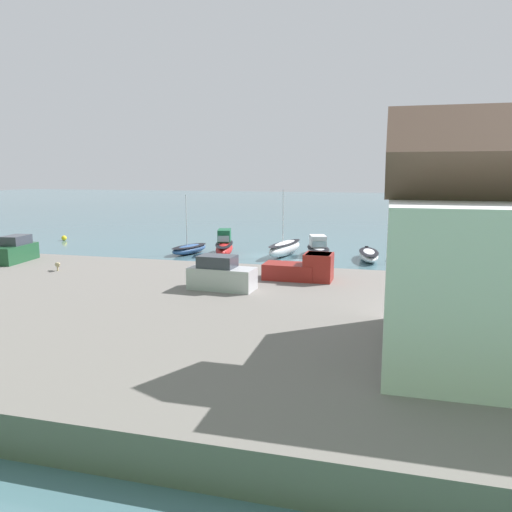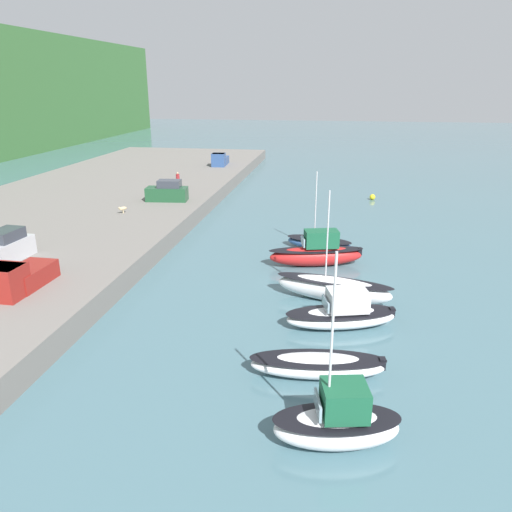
# 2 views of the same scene
# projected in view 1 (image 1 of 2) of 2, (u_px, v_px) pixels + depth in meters

# --- Properties ---
(ground_plane) EXTENTS (320.00, 320.00, 0.00)m
(ground_plane) POSITION_uv_depth(u_px,v_px,m) (265.00, 256.00, 53.07)
(ground_plane) COLOR #476B75
(quay_promenade) EXTENTS (120.58, 26.31, 1.54)m
(quay_promenade) POSITION_uv_depth(u_px,v_px,m) (157.00, 317.00, 28.45)
(quay_promenade) COLOR slate
(quay_promenade) RESTS_ON ground_plane
(moored_boat_0) EXTENTS (3.04, 5.25, 7.80)m
(moored_boat_0) POSITION_uv_depth(u_px,v_px,m) (416.00, 252.00, 50.29)
(moored_boat_0) COLOR silver
(moored_boat_0) RESTS_ON ground_plane
(moored_boat_1) EXTENTS (2.63, 6.64, 1.03)m
(moored_boat_1) POSITION_uv_depth(u_px,v_px,m) (369.00, 255.00, 50.62)
(moored_boat_1) COLOR white
(moored_boat_1) RESTS_ON ground_plane
(moored_boat_2) EXTENTS (3.83, 6.74, 2.21)m
(moored_boat_2) POSITION_uv_depth(u_px,v_px,m) (318.00, 249.00, 52.99)
(moored_boat_2) COLOR white
(moored_boat_2) RESTS_ON ground_plane
(moored_boat_3) EXTENTS (3.20, 7.66, 7.08)m
(moored_boat_3) POSITION_uv_depth(u_px,v_px,m) (285.00, 248.00, 53.32)
(moored_boat_3) COLOR white
(moored_boat_3) RESTS_ON ground_plane
(moored_boat_4) EXTENTS (3.56, 7.43, 2.76)m
(moored_boat_4) POSITION_uv_depth(u_px,v_px,m) (224.00, 246.00, 53.61)
(moored_boat_4) COLOR red
(moored_boat_4) RESTS_ON ground_plane
(moored_boat_5) EXTENTS (3.40, 5.89, 6.46)m
(moored_boat_5) POSITION_uv_depth(u_px,v_px,m) (189.00, 249.00, 54.69)
(moored_boat_5) COLOR #33568E
(moored_boat_5) RESTS_ON ground_plane
(parked_car_0) EXTENTS (4.31, 2.08, 2.16)m
(parked_car_0) POSITION_uv_depth(u_px,v_px,m) (221.00, 275.00, 31.70)
(parked_car_0) COLOR #B7B7BC
(parked_car_0) RESTS_ON quay_promenade
(parked_car_1) EXTENTS (2.21, 4.36, 2.16)m
(parked_car_1) POSITION_uv_depth(u_px,v_px,m) (15.00, 251.00, 41.26)
(parked_car_1) COLOR #1E4C2D
(parked_car_1) RESTS_ON quay_promenade
(pickup_truck_0) EXTENTS (4.76, 2.07, 1.90)m
(pickup_truck_0) POSITION_uv_depth(u_px,v_px,m) (304.00, 268.00, 34.36)
(pickup_truck_0) COLOR maroon
(pickup_truck_0) RESTS_ON quay_promenade
(dog_on_quay) EXTENTS (0.82, 0.72, 0.68)m
(dog_on_quay) POSITION_uv_depth(u_px,v_px,m) (58.00, 265.00, 37.57)
(dog_on_quay) COLOR tan
(dog_on_quay) RESTS_ON quay_promenade
(mooring_buoy_0) EXTENTS (0.67, 0.67, 0.67)m
(mooring_buoy_0) POSITION_uv_depth(u_px,v_px,m) (64.00, 238.00, 64.90)
(mooring_buoy_0) COLOR yellow
(mooring_buoy_0) RESTS_ON ground_plane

